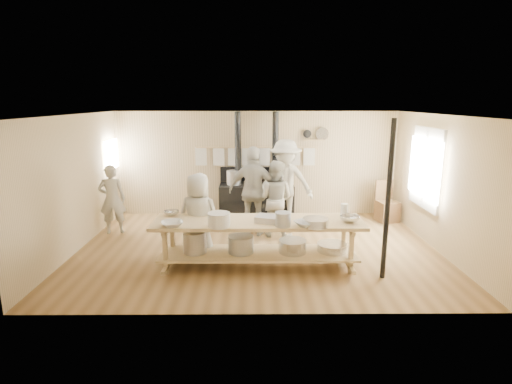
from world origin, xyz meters
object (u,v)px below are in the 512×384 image
cook_left (275,199)px  roasting_pan (270,219)px  cook_by_window (285,182)px  prep_table (258,239)px  chair (387,209)px  cook_center (199,217)px  cook_far_left (112,199)px  stove (256,197)px  cook_right (254,191)px

cook_left → roasting_pan: 1.77m
cook_by_window → prep_table: bearing=-96.3°
chair → cook_by_window: bearing=172.3°
prep_table → chair: size_ratio=3.69×
prep_table → cook_left: bearing=76.9°
cook_by_window → roasting_pan: 2.66m
chair → cook_center: bearing=-163.5°
prep_table → chair: chair is taller
prep_table → chair: (3.15, 2.72, -0.23)m
cook_by_window → chair: cook_by_window is taller
cook_center → roasting_pan: 1.38m
cook_far_left → prep_table: bearing=136.0°
cook_far_left → cook_by_window: size_ratio=0.76×
roasting_pan → prep_table: bearing=156.0°
cook_far_left → cook_center: 2.54m
roasting_pan → stove: bearing=93.9°
cook_far_left → cook_right: cook_right is taller
stove → roasting_pan: size_ratio=5.51×
stove → cook_center: bearing=-112.2°
roasting_pan → cook_left: bearing=84.4°
prep_table → cook_by_window: (0.67, 2.52, 0.48)m
stove → cook_center: stove is taller
cook_center → cook_right: size_ratio=0.83×
cook_left → chair: (2.77, 1.06, -0.53)m
cook_far_left → cook_left: cook_left is taller
cook_left → roasting_pan: (-0.17, -1.76, 0.08)m
cook_right → roasting_pan: 1.86m
cook_by_window → stove: bearing=151.7°
cook_left → cook_center: bearing=62.8°
prep_table → cook_right: bearing=91.8°
prep_table → cook_center: cook_center is taller
stove → cook_by_window: 0.96m
roasting_pan → cook_right: bearing=98.3°
stove → cook_left: 1.44m
cook_far_left → cook_left: 3.53m
prep_table → roasting_pan: 0.45m
cook_by_window → roasting_pan: bearing=-91.4°
prep_table → cook_far_left: size_ratio=2.36×
cook_left → cook_center: size_ratio=1.02×
cook_left → cook_center: (-1.45, -1.26, -0.02)m
roasting_pan → cook_by_window: bearing=80.2°
cook_far_left → chair: 6.37m
roasting_pan → cook_center: bearing=158.8°
prep_table → cook_far_left: 3.66m
prep_table → roasting_pan: bearing=-24.0°
cook_left → chair: bearing=-137.2°
prep_table → roasting_pan: size_ratio=7.62×
cook_far_left → cook_by_window: bearing=176.4°
prep_table → cook_right: cook_right is taller
chair → roasting_pan: (-2.94, -2.81, 0.61)m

